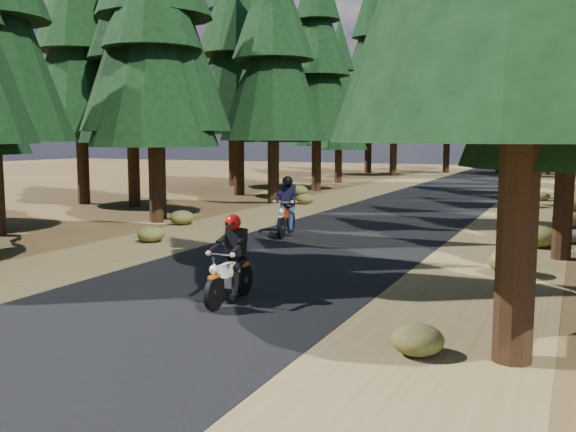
% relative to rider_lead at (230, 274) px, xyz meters
% --- Properties ---
extents(ground, '(120.00, 120.00, 0.00)m').
position_rel_rider_lead_xyz_m(ground, '(-0.70, 2.60, -0.54)').
color(ground, '#402E17').
rests_on(ground, ground).
extents(road, '(6.00, 100.00, 0.01)m').
position_rel_rider_lead_xyz_m(road, '(-0.70, 7.60, -0.53)').
color(road, black).
rests_on(road, ground).
extents(shoulder_l, '(3.20, 100.00, 0.01)m').
position_rel_rider_lead_xyz_m(shoulder_l, '(-5.30, 7.60, -0.54)').
color(shoulder_l, brown).
rests_on(shoulder_l, ground).
extents(shoulder_r, '(3.20, 100.00, 0.01)m').
position_rel_rider_lead_xyz_m(shoulder_r, '(3.90, 7.60, -0.54)').
color(shoulder_r, brown).
rests_on(shoulder_r, ground).
extents(pine_forest, '(34.59, 55.08, 16.32)m').
position_rel_rider_lead_xyz_m(pine_forest, '(-0.72, 23.65, 7.35)').
color(pine_forest, black).
rests_on(pine_forest, ground).
extents(understory_shrubs, '(14.01, 29.12, 0.71)m').
position_rel_rider_lead_xyz_m(understory_shrubs, '(1.24, 10.68, -0.26)').
color(understory_shrubs, '#474C1E').
rests_on(understory_shrubs, ground).
extents(rider_lead, '(0.61, 1.81, 1.60)m').
position_rel_rider_lead_xyz_m(rider_lead, '(0.00, 0.00, 0.00)').
color(rider_lead, white).
rests_on(rider_lead, road).
extents(rider_follow, '(0.99, 2.11, 1.81)m').
position_rel_rider_lead_xyz_m(rider_follow, '(-2.40, 7.71, 0.07)').
color(rider_follow, '#98280A').
rests_on(rider_follow, road).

